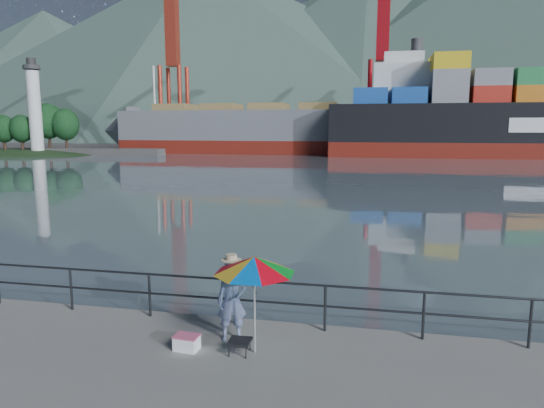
{
  "coord_description": "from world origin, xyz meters",
  "views": [
    {
      "loc": [
        3.88,
        -8.09,
        4.3
      ],
      "look_at": [
        0.96,
        6.0,
        2.0
      ],
      "focal_mm": 32.0,
      "sensor_mm": 36.0,
      "label": 1
    }
  ],
  "objects_px": {
    "cooler_bag": "(187,343)",
    "bulk_carrier": "(300,128)",
    "beach_umbrella": "(254,265)",
    "fisherman": "(232,301)"
  },
  "relations": [
    {
      "from": "bulk_carrier",
      "to": "fisherman",
      "type": "bearing_deg",
      "value": -82.6
    },
    {
      "from": "fisherman",
      "to": "beach_umbrella",
      "type": "relative_size",
      "value": 0.8
    },
    {
      "from": "cooler_bag",
      "to": "bulk_carrier",
      "type": "relative_size",
      "value": 0.01
    },
    {
      "from": "beach_umbrella",
      "to": "bulk_carrier",
      "type": "bearing_deg",
      "value": 97.8
    },
    {
      "from": "beach_umbrella",
      "to": "bulk_carrier",
      "type": "height_order",
      "value": "bulk_carrier"
    },
    {
      "from": "cooler_bag",
      "to": "bulk_carrier",
      "type": "height_order",
      "value": "bulk_carrier"
    },
    {
      "from": "fisherman",
      "to": "cooler_bag",
      "type": "xyz_separation_m",
      "value": [
        -0.75,
        -0.62,
        -0.69
      ]
    },
    {
      "from": "fisherman",
      "to": "beach_umbrella",
      "type": "xyz_separation_m",
      "value": [
        0.58,
        -0.46,
        0.92
      ]
    },
    {
      "from": "fisherman",
      "to": "beach_umbrella",
      "type": "distance_m",
      "value": 1.18
    },
    {
      "from": "fisherman",
      "to": "bulk_carrier",
      "type": "distance_m",
      "value": 74.3
    }
  ]
}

